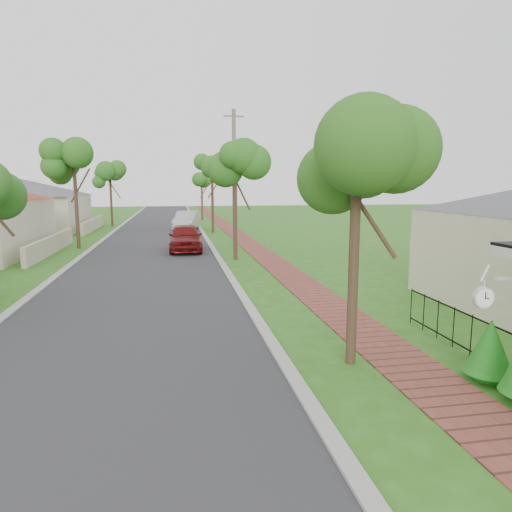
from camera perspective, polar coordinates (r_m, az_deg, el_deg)
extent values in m
plane|color=#2D5F16|center=(8.62, 1.90, -17.80)|extent=(160.00, 160.00, 0.00)
cube|color=#28282B|center=(27.83, -12.91, 0.62)|extent=(7.00, 120.00, 0.02)
cube|color=#9E9E99|center=(27.89, -5.41, 0.82)|extent=(0.30, 120.00, 0.10)
cube|color=#9E9E99|center=(28.25, -20.33, 0.41)|extent=(0.30, 120.00, 0.10)
cube|color=brown|center=(28.22, -0.14, 0.95)|extent=(1.50, 120.00, 0.03)
cylinder|color=black|center=(11.00, 27.33, -9.98)|extent=(0.02, 0.02, 1.00)
cylinder|color=black|center=(11.51, 25.30, -9.03)|extent=(0.02, 0.02, 1.00)
cylinder|color=black|center=(12.03, 23.46, -8.15)|extent=(0.02, 0.02, 1.00)
cylinder|color=black|center=(12.56, 21.77, -7.34)|extent=(0.02, 0.02, 1.00)
cylinder|color=black|center=(13.11, 20.23, -6.59)|extent=(0.02, 0.02, 1.00)
cylinder|color=black|center=(13.67, 18.82, -5.90)|extent=(0.02, 0.02, 1.00)
cylinder|color=#382619|center=(23.79, -2.62, 4.99)|extent=(0.22, 0.22, 4.55)
sphere|color=#225516|center=(23.75, -2.66, 10.78)|extent=(1.70, 1.70, 1.70)
cylinder|color=#382619|center=(37.69, -5.46, 6.63)|extent=(0.22, 0.22, 4.90)
sphere|color=#225516|center=(37.68, -5.52, 10.57)|extent=(1.70, 1.70, 1.70)
cylinder|color=#382619|center=(51.65, -6.76, 6.80)|extent=(0.22, 0.22, 4.20)
sphere|color=#225516|center=(51.63, -6.80, 9.26)|extent=(1.70, 1.70, 1.70)
cylinder|color=#382619|center=(30.14, -21.52, 5.52)|extent=(0.22, 0.22, 4.90)
sphere|color=#225516|center=(30.13, -21.80, 10.44)|extent=(1.70, 1.70, 1.70)
cylinder|color=#382619|center=(45.93, -17.64, 6.43)|extent=(0.22, 0.22, 4.55)
sphere|color=#225516|center=(45.91, -17.78, 9.42)|extent=(1.70, 1.70, 1.70)
sphere|color=#166E1A|center=(10.42, 27.03, -12.32)|extent=(0.75, 0.75, 0.75)
cone|color=#166E1A|center=(10.26, 27.22, -9.71)|extent=(0.86, 0.86, 1.00)
cube|color=#BFB299|center=(28.60, -24.23, 1.29)|extent=(0.25, 10.00, 1.00)
cube|color=beige|center=(43.69, -28.09, 4.69)|extent=(11.00, 10.00, 3.00)
pyramid|color=#4C4C51|center=(43.63, -28.31, 7.69)|extent=(15.56, 15.56, 1.60)
cube|color=#BFB299|center=(42.24, -19.70, 3.74)|extent=(0.25, 10.00, 1.00)
imported|color=#620F0E|center=(27.35, -8.82, 2.29)|extent=(1.98, 4.73, 1.60)
imported|color=#BBBBBD|center=(40.29, -8.64, 4.37)|extent=(2.68, 5.15, 1.62)
cylinder|color=#382619|center=(9.94, 12.08, -1.93)|extent=(0.22, 0.22, 4.08)
sphere|color=#32681E|center=(9.78, 12.49, 10.58)|extent=(2.03, 2.03, 2.03)
cylinder|color=#706257|center=(27.77, -2.75, 9.39)|extent=(0.24, 0.24, 8.29)
cube|color=#706257|center=(28.06, -2.81, 17.06)|extent=(1.20, 0.08, 0.08)
cube|color=silver|center=(9.19, 29.34, -2.44)|extent=(0.64, 0.05, 0.05)
cylinder|color=silver|center=(8.89, 26.59, -3.54)|extent=(0.02, 0.02, 0.27)
cylinder|color=silver|center=(8.92, 26.51, -4.68)|extent=(0.38, 0.10, 0.38)
cylinder|color=white|center=(8.88, 26.72, -4.76)|extent=(0.33, 0.01, 0.33)
cylinder|color=white|center=(8.97, 26.30, -4.61)|extent=(0.33, 0.01, 0.33)
cube|color=black|center=(8.86, 26.78, -4.40)|extent=(0.01, 0.01, 0.13)
cube|color=black|center=(8.90, 26.94, -4.75)|extent=(0.08, 0.01, 0.02)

